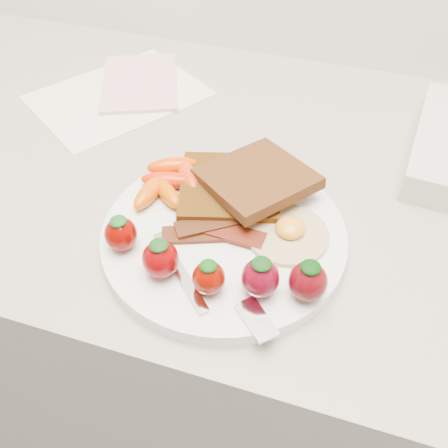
% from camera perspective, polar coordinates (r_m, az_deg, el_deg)
% --- Properties ---
extents(counter, '(2.00, 0.60, 0.90)m').
position_cam_1_polar(counter, '(1.00, 3.55, -13.87)').
color(counter, gray).
rests_on(counter, ground).
extents(plate, '(0.27, 0.27, 0.02)m').
position_cam_1_polar(plate, '(0.55, 0.00, -1.36)').
color(plate, white).
rests_on(plate, counter).
extents(toast_lower, '(0.14, 0.14, 0.01)m').
position_cam_1_polar(toast_lower, '(0.59, 0.60, 4.22)').
color(toast_lower, black).
rests_on(toast_lower, plate).
extents(toast_upper, '(0.16, 0.16, 0.03)m').
position_cam_1_polar(toast_upper, '(0.58, 3.74, 5.23)').
color(toast_upper, '#341908').
rests_on(toast_upper, toast_lower).
extents(fried_egg, '(0.11, 0.11, 0.02)m').
position_cam_1_polar(fried_egg, '(0.54, 7.33, -0.96)').
color(fried_egg, beige).
rests_on(fried_egg, plate).
extents(bacon_strips, '(0.11, 0.08, 0.01)m').
position_cam_1_polar(bacon_strips, '(0.54, -0.98, -0.54)').
color(bacon_strips, black).
rests_on(bacon_strips, plate).
extents(baby_carrots, '(0.08, 0.11, 0.02)m').
position_cam_1_polar(baby_carrots, '(0.60, -6.26, 5.00)').
color(baby_carrots, red).
rests_on(baby_carrots, plate).
extents(strawberries, '(0.23, 0.06, 0.05)m').
position_cam_1_polar(strawberries, '(0.49, -1.01, -4.81)').
color(strawberries, '#6C0400').
rests_on(strawberries, plate).
extents(fork, '(0.16, 0.10, 0.00)m').
position_cam_1_polar(fork, '(0.49, -1.26, -7.72)').
color(fork, silver).
rests_on(fork, plate).
extents(paper_sheet, '(0.29, 0.31, 0.00)m').
position_cam_1_polar(paper_sheet, '(0.81, -11.94, 14.16)').
color(paper_sheet, white).
rests_on(paper_sheet, counter).
extents(notepad, '(0.17, 0.20, 0.01)m').
position_cam_1_polar(notepad, '(0.83, -9.59, 15.69)').
color(notepad, beige).
rests_on(notepad, paper_sheet).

